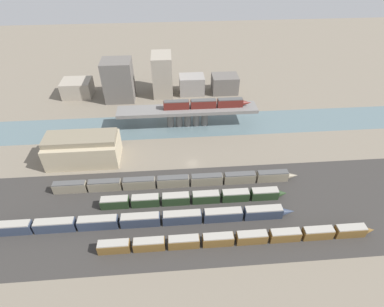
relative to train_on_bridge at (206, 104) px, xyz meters
name	(u,v)px	position (x,y,z in m)	size (l,w,h in m)	color
ground_plane	(192,163)	(-8.30, -27.49, -10.95)	(400.00, 400.00, 0.00)	#756B5B
railbed_yard	(198,210)	(-8.30, -51.49, -10.95)	(280.00, 42.00, 0.01)	#33302D
river_water	(188,125)	(-8.30, 0.00, -10.95)	(320.00, 19.67, 0.01)	slate
bridge	(188,112)	(-8.30, 0.00, -3.98)	(62.64, 8.92, 9.03)	slate
train_on_bridge	(206,104)	(0.00, 0.00, 0.00)	(39.30, 2.69, 3.93)	#5B1E19
train_yard_near	(238,238)	(2.42, -64.66, -9.10)	(82.94, 2.79, 3.76)	brown
train_yard_mid	(145,220)	(-25.47, -55.71, -8.93)	(94.66, 2.97, 4.10)	#2D384C
train_yard_far	(194,198)	(-9.22, -47.52, -9.10)	(63.20, 3.07, 3.78)	#23381E
train_yard_outer	(176,181)	(-15.02, -39.19, -8.93)	(87.69, 2.62, 4.11)	gray
warehouse_building	(83,149)	(-50.49, -21.75, -5.48)	(27.43, 14.08, 11.51)	tan
city_block_far_left	(77,88)	(-64.99, 34.07, -6.70)	(15.14, 12.41, 8.51)	gray
city_block_left	(119,80)	(-41.73, 28.41, -0.51)	(14.74, 12.77, 20.88)	#605B56
city_block_center	(162,75)	(-19.40, 33.05, -0.23)	(10.19, 15.23, 21.44)	gray
city_block_right	(192,85)	(-3.92, 32.01, -6.05)	(13.20, 9.90, 9.81)	gray
city_block_far_right	(225,84)	(14.08, 32.07, -6.24)	(13.82, 10.57, 9.43)	#605B56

